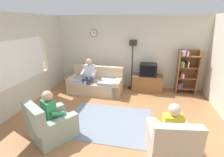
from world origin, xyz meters
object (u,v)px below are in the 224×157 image
object	(u,v)px
bookshelf	(186,71)
person_in_left_armchair	(53,112)
couch	(96,84)
tv	(148,70)
tv_stand	(147,83)
armchair_near_window	(51,126)
armchair_near_bookshelf	(170,143)
person_on_couch	(89,74)
floor_lamp	(133,51)
person_in_right_armchair	(171,126)

from	to	relation	value
bookshelf	person_in_left_armchair	size ratio (longest dim) A/B	1.40
couch	tv	distance (m)	1.97
tv_stand	armchair_near_window	xyz separation A→B (m)	(-2.04, -3.16, -0.01)
armchair_near_bookshelf	person_on_couch	size ratio (longest dim) A/B	0.79
couch	bookshelf	bearing A→B (deg)	10.91
tv_stand	floor_lamp	world-z (taller)	floor_lamp
couch	armchair_near_window	size ratio (longest dim) A/B	1.64
floor_lamp	armchair_near_window	distance (m)	3.75
tv_stand	tv	size ratio (longest dim) A/B	1.83
couch	person_on_couch	size ratio (longest dim) A/B	1.55
armchair_near_bookshelf	person_in_left_armchair	size ratio (longest dim) A/B	0.88
person_in_left_armchair	person_in_right_armchair	xyz separation A→B (m)	(2.44, -0.03, 0.00)
armchair_near_bookshelf	tv	bearing A→B (deg)	98.16
tv_stand	tv	distance (m)	0.52
tv	person_on_couch	size ratio (longest dim) A/B	0.48
tv	bookshelf	world-z (taller)	bookshelf
couch	person_on_couch	xyz separation A→B (m)	(-0.22, -0.11, 0.39)
bookshelf	person_on_couch	bearing A→B (deg)	-167.99
tv_stand	armchair_near_bookshelf	size ratio (longest dim) A/B	1.12
couch	floor_lamp	world-z (taller)	floor_lamp
couch	person_in_left_armchair	size ratio (longest dim) A/B	1.72
bookshelf	person_in_left_armchair	world-z (taller)	bookshelf
tv	armchair_near_window	world-z (taller)	tv
person_in_right_armchair	couch	bearing A→B (deg)	131.43
tv	floor_lamp	distance (m)	0.88
tv	armchair_near_bookshelf	world-z (taller)	tv
bookshelf	tv_stand	bearing A→B (deg)	-176.78
floor_lamp	armchair_near_window	xyz separation A→B (m)	(-1.45, -3.26, -1.16)
couch	armchair_near_window	xyz separation A→B (m)	(-0.21, -2.63, -0.02)
couch	person_in_right_armchair	size ratio (longest dim) A/B	1.72
armchair_near_window	armchair_near_bookshelf	distance (m)	2.50
armchair_near_bookshelf	person_in_left_armchair	bearing A→B (deg)	177.23
tv	person_in_right_armchair	world-z (taller)	person_in_right_armchair
couch	armchair_near_bookshelf	bearing A→B (deg)	-49.37
person_in_left_armchair	person_in_right_armchair	size ratio (longest dim) A/B	1.00
person_in_left_armchair	person_in_right_armchair	distance (m)	2.44
couch	armchair_near_bookshelf	distance (m)	3.52
bookshelf	person_in_left_armchair	bearing A→B (deg)	-136.25
bookshelf	person_in_right_armchair	xyz separation A→B (m)	(-0.86, -3.19, -0.22)
floor_lamp	bookshelf	bearing A→B (deg)	-0.77
couch	person_in_left_armchair	distance (m)	2.57
floor_lamp	person_on_couch	world-z (taller)	floor_lamp
tv_stand	person_in_right_armchair	world-z (taller)	person_in_right_armchair
bookshelf	person_in_left_armchair	distance (m)	4.57
armchair_near_window	person_in_left_armchair	xyz separation A→B (m)	(0.05, 0.08, 0.32)
tv	bookshelf	bearing A→B (deg)	4.29
bookshelf	armchair_near_bookshelf	bearing A→B (deg)	-104.53
armchair_near_window	couch	bearing A→B (deg)	85.50
couch	bookshelf	distance (m)	3.24
tv	person_in_right_armchair	distance (m)	3.13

